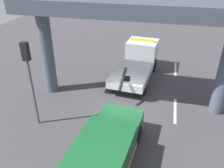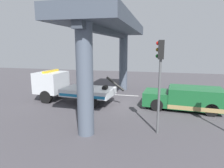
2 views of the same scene
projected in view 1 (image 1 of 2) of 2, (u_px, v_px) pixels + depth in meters
ground_plane at (126, 105)px, 14.64m from camera, size 60.00×40.00×0.10m
lane_stripe_mid at (175, 110)px, 13.99m from camera, size 2.60×0.16×0.01m
lane_stripe_east at (175, 69)px, 19.10m from camera, size 2.60×0.16×0.01m
tow_truck_white at (138, 61)px, 17.60m from camera, size 7.33×2.90×2.46m
towed_van_green at (106, 150)px, 10.10m from camera, size 5.37×2.61×1.58m
overpass_structure at (131, 16)px, 12.48m from camera, size 3.60×12.65×6.25m
traffic_light_far at (29, 67)px, 11.35m from camera, size 0.39×0.32×4.67m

